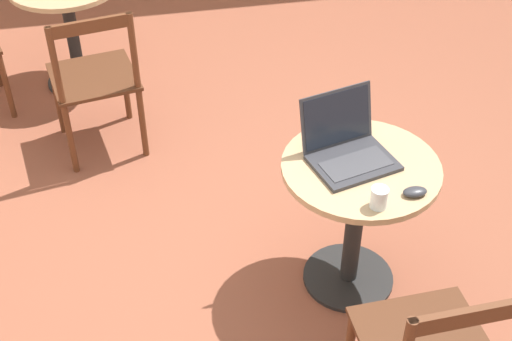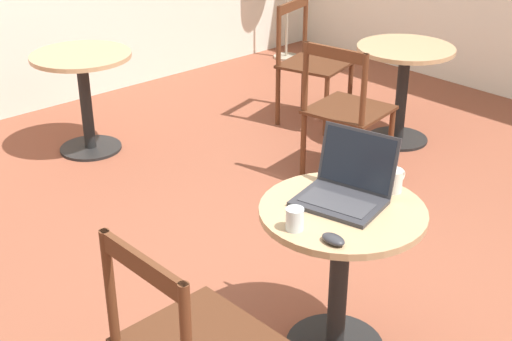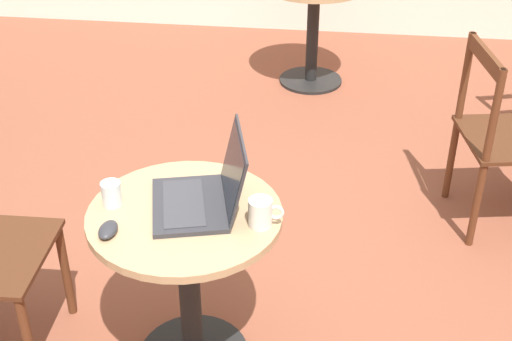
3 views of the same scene
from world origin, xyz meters
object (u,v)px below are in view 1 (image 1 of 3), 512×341
cafe_table_near (357,200)px  cafe_table_mid (69,13)px  drinking_glass (379,198)px  mug (352,118)px  laptop (348,148)px  chair_mid_left (95,81)px  mouse (415,192)px

cafe_table_near → cafe_table_mid: size_ratio=1.00×
cafe_table_near → drinking_glass: (-0.26, 0.02, 0.24)m
cafe_table_near → mug: mug is taller
laptop → cafe_table_mid: bearing=30.9°
cafe_table_near → mug: (0.27, -0.04, 0.25)m
cafe_table_near → chair_mid_left: size_ratio=0.77×
cafe_table_near → cafe_table_mid: same height
cafe_table_mid → mug: bearing=-144.4°
laptop → cafe_table_near: bearing=-143.0°
cafe_table_mid → mug: size_ratio=5.84×
mug → drinking_glass: bearing=174.2°
mouse → drinking_glass: drinking_glass is taller
cafe_table_mid → drinking_glass: drinking_glass is taller
chair_mid_left → mug: bearing=-131.8°
mug → mouse: bearing=-167.1°
laptop → mug: 0.22m
laptop → mouse: bearing=-145.5°
mug → drinking_glass: size_ratio=1.36×
laptop → mouse: 0.34m
cafe_table_mid → laptop: bearing=-149.1°
laptop → drinking_glass: bearing=-174.8°
cafe_table_mid → drinking_glass: 2.63m
cafe_table_near → drinking_glass: bearing=176.4°
chair_mid_left → mug: (-1.02, -1.14, 0.29)m
cafe_table_mid → mug: (-1.79, -1.28, 0.25)m
laptop → mug: laptop is taller
cafe_table_near → drinking_glass: size_ratio=7.93×
mouse → mug: size_ratio=0.83×
mouse → mug: 0.50m
cafe_table_mid → drinking_glass: (-2.31, -1.23, 0.24)m
cafe_table_mid → drinking_glass: size_ratio=7.93×
cafe_table_mid → mouse: bearing=-148.6°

